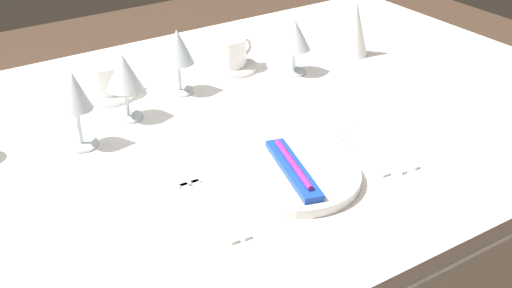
{
  "coord_description": "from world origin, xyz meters",
  "views": [
    {
      "loc": [
        -0.62,
        -1.09,
        1.4
      ],
      "look_at": [
        0.02,
        -0.13,
        0.76
      ],
      "focal_mm": 47.95,
      "sensor_mm": 36.0,
      "label": 1
    }
  ],
  "objects": [
    {
      "name": "dining_table",
      "position": [
        0.0,
        0.0,
        0.66
      ],
      "size": [
        1.8,
        1.11,
        0.74
      ],
      "color": "white",
      "rests_on": "ground"
    },
    {
      "name": "saucer_left",
      "position": [
        -0.12,
        0.28,
        0.74
      ],
      "size": [
        0.14,
        0.14,
        0.01
      ],
      "primitive_type": "cylinder",
      "color": "white",
      "rests_on": "dining_table"
    },
    {
      "name": "spoon_soup",
      "position": [
        0.19,
        -0.22,
        0.74
      ],
      "size": [
        0.03,
        0.21,
        0.01
      ],
      "color": "beige",
      "rests_on": "dining_table"
    },
    {
      "name": "saucer_right",
      "position": [
        0.2,
        0.25,
        0.74
      ],
      "size": [
        0.13,
        0.13,
        0.01
      ],
      "primitive_type": "cylinder",
      "color": "white",
      "rests_on": "dining_table"
    },
    {
      "name": "dinner_knife",
      "position": [
        0.17,
        -0.23,
        0.74
      ],
      "size": [
        0.02,
        0.22,
        0.0
      ],
      "color": "beige",
      "rests_on": "dining_table"
    },
    {
      "name": "fork_outer",
      "position": [
        -0.14,
        -0.23,
        0.74
      ],
      "size": [
        0.03,
        0.23,
        0.0
      ],
      "color": "beige",
      "rests_on": "dining_table"
    },
    {
      "name": "wine_glass_far",
      "position": [
        0.03,
        0.2,
        0.84
      ],
      "size": [
        0.07,
        0.07,
        0.15
      ],
      "color": "silver",
      "rests_on": "dining_table"
    },
    {
      "name": "coffee_cup_right",
      "position": [
        0.2,
        0.25,
        0.78
      ],
      "size": [
        0.1,
        0.08,
        0.07
      ],
      "color": "white",
      "rests_on": "saucer_right"
    },
    {
      "name": "dinner_plate",
      "position": [
        0.02,
        -0.25,
        0.75
      ],
      "size": [
        0.24,
        0.24,
        0.02
      ],
      "primitive_type": "cylinder",
      "color": "white",
      "rests_on": "dining_table"
    },
    {
      "name": "napkin_folded",
      "position": [
        0.51,
        0.15,
        0.81
      ],
      "size": [
        0.07,
        0.07,
        0.15
      ],
      "primitive_type": "cone",
      "color": "white",
      "rests_on": "dining_table"
    },
    {
      "name": "wine_glass_centre",
      "position": [
        -0.25,
        0.08,
        0.85
      ],
      "size": [
        0.07,
        0.07,
        0.16
      ],
      "color": "silver",
      "rests_on": "dining_table"
    },
    {
      "name": "fork_inner",
      "position": [
        -0.16,
        -0.23,
        0.74
      ],
      "size": [
        0.03,
        0.23,
        0.0
      ],
      "color": "beige",
      "rests_on": "dining_table"
    },
    {
      "name": "wine_glass_right",
      "position": [
        0.31,
        0.14,
        0.83
      ],
      "size": [
        0.08,
        0.08,
        0.14
      ],
      "color": "silver",
      "rests_on": "dining_table"
    },
    {
      "name": "spoon_dessert",
      "position": [
        0.23,
        -0.22,
        0.74
      ],
      "size": [
        0.03,
        0.21,
        0.01
      ],
      "color": "beige",
      "rests_on": "dining_table"
    },
    {
      "name": "coffee_cup_left",
      "position": [
        -0.12,
        0.28,
        0.78
      ],
      "size": [
        0.11,
        0.08,
        0.06
      ],
      "color": "white",
      "rests_on": "saucer_left"
    },
    {
      "name": "toothbrush_package",
      "position": [
        0.02,
        -0.25,
        0.77
      ],
      "size": [
        0.09,
        0.21,
        0.02
      ],
      "color": "blue",
      "rests_on": "dinner_plate"
    },
    {
      "name": "wine_glass_left",
      "position": [
        -0.13,
        0.14,
        0.84
      ],
      "size": [
        0.08,
        0.08,
        0.14
      ],
      "color": "silver",
      "rests_on": "dining_table"
    }
  ]
}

